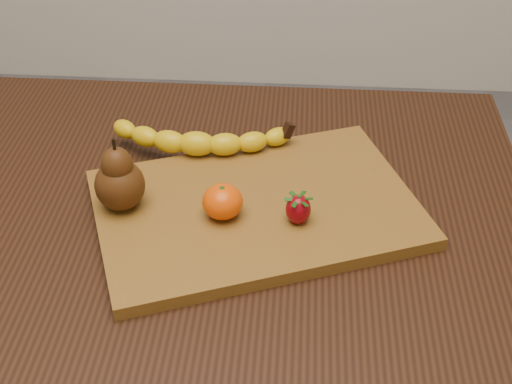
# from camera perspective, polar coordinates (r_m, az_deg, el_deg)

# --- Properties ---
(table) EXTENTS (1.00, 0.70, 0.76)m
(table) POSITION_cam_1_polar(r_m,az_deg,el_deg) (1.13, -4.56, -4.46)
(table) COLOR black
(table) RESTS_ON ground
(cutting_board) EXTENTS (0.53, 0.44, 0.02)m
(cutting_board) POSITION_cam_1_polar(r_m,az_deg,el_deg) (1.03, 0.00, -1.33)
(cutting_board) COLOR brown
(cutting_board) RESTS_ON table
(banana) EXTENTS (0.25, 0.07, 0.04)m
(banana) POSITION_cam_1_polar(r_m,az_deg,el_deg) (1.11, -4.78, 3.87)
(banana) COLOR yellow
(banana) RESTS_ON cutting_board
(pear) EXTENTS (0.07, 0.07, 0.11)m
(pear) POSITION_cam_1_polar(r_m,az_deg,el_deg) (1.00, -10.97, 1.45)
(pear) COLOR #45240B
(pear) RESTS_ON cutting_board
(mandarin) EXTENTS (0.06, 0.06, 0.05)m
(mandarin) POSITION_cam_1_polar(r_m,az_deg,el_deg) (0.98, -2.69, -0.78)
(mandarin) COLOR #EB4902
(mandarin) RESTS_ON cutting_board
(strawberry) EXTENTS (0.04, 0.04, 0.04)m
(strawberry) POSITION_cam_1_polar(r_m,az_deg,el_deg) (0.98, 3.40, -1.33)
(strawberry) COLOR maroon
(strawberry) RESTS_ON cutting_board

